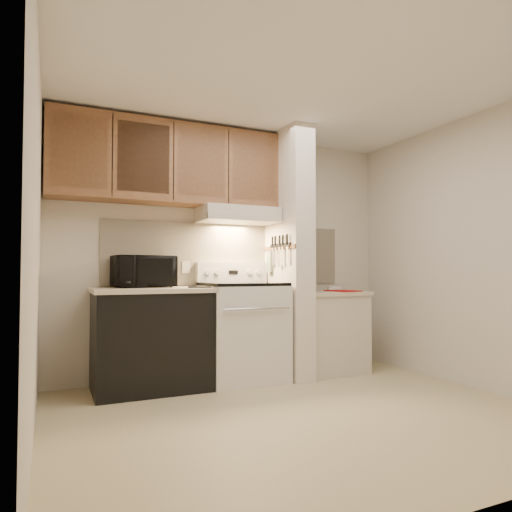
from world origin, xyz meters
TOP-DOWN VIEW (x-y plane):
  - floor at (0.00, 0.00)m, footprint 3.60×3.60m
  - ceiling at (0.00, 0.00)m, footprint 3.60×3.60m
  - wall_back at (0.00, 1.50)m, footprint 3.60×2.50m
  - wall_left at (-1.80, 0.00)m, footprint 0.02×3.00m
  - wall_right at (1.80, 0.00)m, footprint 0.02×3.00m
  - backsplash at (0.00, 1.49)m, footprint 2.60×0.02m
  - range_body at (0.00, 1.16)m, footprint 0.76×0.65m
  - oven_window at (0.00, 0.84)m, footprint 0.50×0.01m
  - oven_handle at (0.00, 0.80)m, footprint 0.65×0.02m
  - cooktop at (0.00, 1.16)m, footprint 0.74×0.64m
  - range_backguard at (0.00, 1.44)m, footprint 0.76×0.08m
  - range_display at (0.00, 1.40)m, footprint 0.10×0.01m
  - range_knob_left_outer at (-0.28, 1.40)m, footprint 0.05×0.02m
  - range_knob_left_inner at (-0.18, 1.40)m, footprint 0.05×0.02m
  - range_knob_right_inner at (0.18, 1.40)m, footprint 0.05×0.02m
  - range_knob_right_outer at (0.28, 1.40)m, footprint 0.05×0.02m
  - dishwasher_front at (-0.88, 1.17)m, footprint 1.00×0.63m
  - left_countertop at (-0.88, 1.17)m, footprint 1.04×0.67m
  - spoon_rest at (-0.49, 0.97)m, footprint 0.22×0.13m
  - teal_jar at (-0.83, 1.39)m, footprint 0.12×0.12m
  - outlet at (-0.48, 1.48)m, footprint 0.08×0.01m
  - microwave at (-0.93, 1.31)m, footprint 0.57×0.43m
  - partition_pillar at (0.51, 1.15)m, footprint 0.22×0.70m
  - pillar_trim at (0.39, 1.15)m, footprint 0.01×0.70m
  - knife_strip at (0.39, 1.10)m, footprint 0.02×0.42m
  - knife_blade_a at (0.38, 0.93)m, footprint 0.01×0.03m
  - knife_handle_a at (0.38, 0.93)m, footprint 0.02×0.02m
  - knife_blade_b at (0.38, 1.03)m, footprint 0.01×0.04m
  - knife_handle_b at (0.38, 1.02)m, footprint 0.02×0.02m
  - knife_blade_c at (0.38, 1.10)m, footprint 0.01×0.04m
  - knife_handle_c at (0.38, 1.09)m, footprint 0.02×0.02m
  - knife_blade_d at (0.38, 1.18)m, footprint 0.01×0.04m
  - knife_handle_d at (0.38, 1.19)m, footprint 0.02×0.02m
  - knife_blade_e at (0.38, 1.25)m, footprint 0.01×0.04m
  - knife_handle_e at (0.38, 1.25)m, footprint 0.02×0.02m
  - oven_mitt at (0.38, 1.32)m, footprint 0.03×0.09m
  - right_cab_base at (0.97, 1.15)m, footprint 0.70×0.60m
  - right_countertop at (0.97, 1.15)m, footprint 0.74×0.64m
  - red_folder at (1.07, 1.00)m, footprint 0.29×0.36m
  - white_box at (1.19, 1.33)m, footprint 0.16×0.13m
  - range_hood at (0.00, 1.28)m, footprint 0.78×0.44m
  - hood_lip at (0.00, 1.07)m, footprint 0.78×0.04m
  - upper_cabinets at (-0.69, 1.32)m, footprint 2.18×0.33m
  - cab_door_a at (-1.51, 1.17)m, footprint 0.46×0.01m
  - cab_gap_a at (-1.23, 1.16)m, footprint 0.01×0.01m
  - cab_door_b at (-0.96, 1.17)m, footprint 0.46×0.01m
  - cab_gap_b at (-0.69, 1.16)m, footprint 0.01×0.01m
  - cab_door_c at (-0.42, 1.17)m, footprint 0.46×0.01m
  - cab_gap_c at (-0.14, 1.16)m, footprint 0.01×0.01m
  - cab_door_d at (0.13, 1.17)m, footprint 0.46×0.01m

SIDE VIEW (x-z plane):
  - floor at x=0.00m, z-range 0.00..0.00m
  - right_cab_base at x=0.97m, z-range 0.00..0.81m
  - dishwasher_front at x=-0.88m, z-range 0.00..0.87m
  - range_body at x=0.00m, z-range 0.00..0.92m
  - oven_window at x=0.00m, z-range 0.35..0.65m
  - oven_handle at x=0.00m, z-range 0.71..0.73m
  - right_countertop at x=0.97m, z-range 0.81..0.85m
  - red_folder at x=1.07m, z-range 0.85..0.86m
  - white_box at x=1.19m, z-range 0.85..0.89m
  - left_countertop at x=-0.88m, z-range 0.87..0.91m
  - spoon_rest at x=-0.49m, z-range 0.91..0.92m
  - cooktop at x=0.00m, z-range 0.92..0.95m
  - teal_jar at x=-0.83m, z-range 0.91..1.01m
  - range_backguard at x=0.00m, z-range 0.95..1.15m
  - range_display at x=0.00m, z-range 1.03..1.07m
  - range_knob_left_outer at x=-0.28m, z-range 1.03..1.07m
  - range_knob_left_inner at x=-0.18m, z-range 1.03..1.07m
  - range_knob_right_inner at x=0.18m, z-range 1.03..1.07m
  - range_knob_right_outer at x=0.28m, z-range 1.03..1.07m
  - microwave at x=-0.93m, z-range 0.91..1.20m
  - outlet at x=-0.48m, z-range 1.04..1.16m
  - oven_mitt at x=0.38m, z-range 1.05..1.27m
  - knife_blade_c at x=0.38m, z-range 1.10..1.30m
  - knife_blade_b at x=0.38m, z-range 1.12..1.30m
  - knife_blade_e at x=0.38m, z-range 1.12..1.30m
  - knife_blade_a at x=0.38m, z-range 1.14..1.30m
  - knife_blade_d at x=0.38m, z-range 1.14..1.30m
  - backsplash at x=0.00m, z-range 0.92..1.55m
  - wall_back at x=0.00m, z-range 1.24..1.26m
  - wall_left at x=-1.80m, z-range 0.00..2.50m
  - wall_right at x=1.80m, z-range 0.00..2.50m
  - partition_pillar at x=0.51m, z-range 0.00..2.50m
  - pillar_trim at x=0.39m, z-range 1.28..1.32m
  - knife_strip at x=0.39m, z-range 1.30..1.34m
  - knife_handle_a at x=0.38m, z-range 1.32..1.42m
  - knife_handle_b at x=0.38m, z-range 1.32..1.42m
  - knife_handle_c at x=0.38m, z-range 1.32..1.42m
  - knife_handle_d at x=0.38m, z-range 1.32..1.42m
  - knife_handle_e at x=0.38m, z-range 1.32..1.42m
  - hood_lip at x=0.00m, z-range 1.55..1.61m
  - range_hood at x=0.00m, z-range 1.55..1.70m
  - upper_cabinets at x=-0.69m, z-range 1.70..2.47m
  - cab_door_a at x=-1.51m, z-range 1.77..2.40m
  - cab_gap_a at x=-1.23m, z-range 1.72..2.45m
  - cab_door_b at x=-0.96m, z-range 1.77..2.40m
  - cab_gap_b at x=-0.69m, z-range 1.72..2.45m
  - cab_door_c at x=-0.42m, z-range 1.77..2.40m
  - cab_gap_c at x=-0.14m, z-range 1.72..2.45m
  - cab_door_d at x=0.13m, z-range 1.77..2.40m
  - ceiling at x=0.00m, z-range 2.50..2.50m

